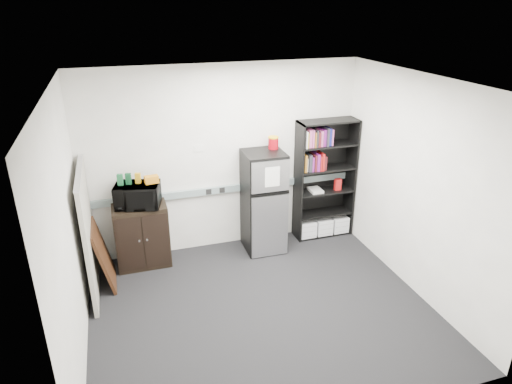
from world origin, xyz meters
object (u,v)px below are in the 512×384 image
cubicle_partition (88,232)px  refrigerator (264,202)px  microwave (138,195)px  bookshelf (325,180)px  cabinet (142,235)px

cubicle_partition → refrigerator: bearing=8.1°
microwave → cubicle_partition: bearing=-133.9°
refrigerator → cubicle_partition: bearing=-171.1°
bookshelf → microwave: bookshelf is taller
microwave → cabinet: bearing=104.1°
bookshelf → refrigerator: size_ratio=1.23×
cabinet → microwave: microwave is taller
microwave → refrigerator: 1.78m
cabinet → refrigerator: 1.78m
bookshelf → cabinet: (-2.78, -0.06, -0.46)m
microwave → refrigerator: (1.75, -0.06, -0.31)m
cubicle_partition → cabinet: 0.85m
refrigerator → cabinet: bearing=178.2°
cubicle_partition → refrigerator: size_ratio=1.08×
bookshelf → cabinet: 2.82m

